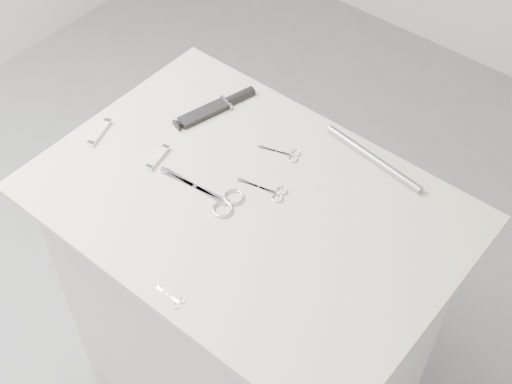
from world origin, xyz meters
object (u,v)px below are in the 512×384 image
Objects in this scene: large_shears at (216,197)px; embroidery_scissors_b at (286,154)px; plinth at (249,308)px; embroidery_scissors_a at (271,191)px; sheathed_knife at (220,106)px; pocket_knife_a at (158,157)px; tiny_scissors at (172,298)px; pocket_knife_b at (100,132)px; metal_rail at (373,158)px.

large_shears is 2.07× the size of embroidery_scissors_b.
plinth is 0.48m from large_shears.
embroidery_scissors_a is 0.32m from sheathed_knife.
embroidery_scissors_b is at bearing -59.98° from pocket_knife_a.
embroidery_scissors_b is (-0.05, 0.12, -0.00)m from embroidery_scissors_a.
embroidery_scissors_a is at bearing -86.76° from embroidery_scissors_b.
pocket_knife_a is (0.01, -0.24, -0.00)m from sheathed_knife.
tiny_scissors is at bearing -143.43° from pocket_knife_a.
embroidery_scissors_a and embroidery_scissors_b have the same top height.
large_shears is (-0.06, -0.04, 0.47)m from plinth.
pocket_knife_b is at bearing 87.65° from pocket_knife_a.
tiny_scissors is (0.11, -0.27, -0.00)m from large_shears.
tiny_scissors is (0.03, -0.36, -0.00)m from embroidery_scissors_a.
tiny_scissors is 0.75× the size of pocket_knife_b.
metal_rail is at bearing 51.12° from large_shears.
embroidery_scissors_b is 0.47× the size of sheathed_knife.
pocket_knife_a is at bearing 172.93° from large_shears.
large_shears is at bearing -147.73° from plinth.
sheathed_knife reaches higher than large_shears.
embroidery_scissors_a is 0.43× the size of metal_rail.
embroidery_scissors_a is at bearing 42.28° from large_shears.
sheathed_knife is (-0.32, 0.51, 0.01)m from tiny_scissors.
embroidery_scissors_b and tiny_scissors have the same top height.
pocket_knife_a is at bearing -141.27° from metal_rail.
plinth is 8.93× the size of pocket_knife_b.
plinth is at bearing -117.64° from metal_rail.
embroidery_scissors_a is 1.67× the size of tiny_scissors.
large_shears is 0.38m from pocket_knife_b.
embroidery_scissors_b is at bearing -78.19° from pocket_knife_b.
metal_rail is (0.18, 0.12, 0.01)m from embroidery_scissors_b.
pocket_knife_b is (-0.41, -0.25, 0.00)m from embroidery_scissors_b.
metal_rail is (0.59, 0.36, 0.00)m from pocket_knife_b.
tiny_scissors is 0.85× the size of pocket_knife_a.
embroidery_scissors_b is 1.22× the size of pocket_knife_a.
pocket_knife_b is at bearing -167.74° from embroidery_scissors_b.
large_shears is at bearing 111.98° from tiny_scissors.
large_shears reaches higher than embroidery_scissors_a.
embroidery_scissors_b is at bearing -80.53° from sheathed_knife.
embroidery_scissors_a is 1.25× the size of pocket_knife_b.
pocket_knife_b is (-0.49, 0.24, 0.01)m from tiny_scissors.
embroidery_scissors_b is at bearing 98.18° from embroidery_scissors_a.
sheathed_knife is at bearing -10.91° from pocket_knife_a.
embroidery_scissors_b is 0.24m from sheathed_knife.
embroidery_scissors_b is 1.43× the size of tiny_scissors.
sheathed_knife is (-0.27, 0.20, 0.48)m from plinth.
pocket_knife_b is (-0.18, -0.03, 0.00)m from pocket_knife_a.
embroidery_scissors_b is 0.49m from tiny_scissors.
embroidery_scissors_a is 1.43× the size of pocket_knife_a.
pocket_knife_a is 0.18m from pocket_knife_b.
pocket_knife_a is (-0.28, -0.09, 0.00)m from embroidery_scissors_a.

